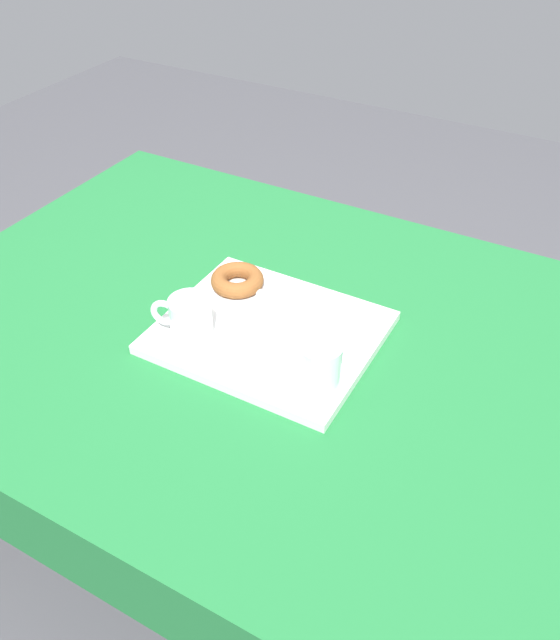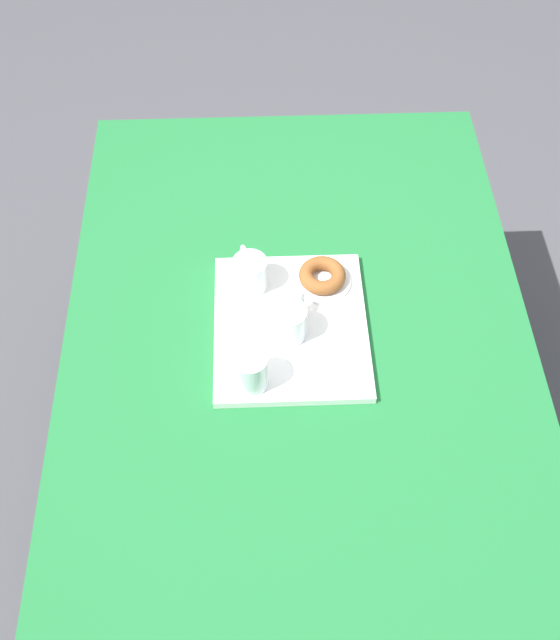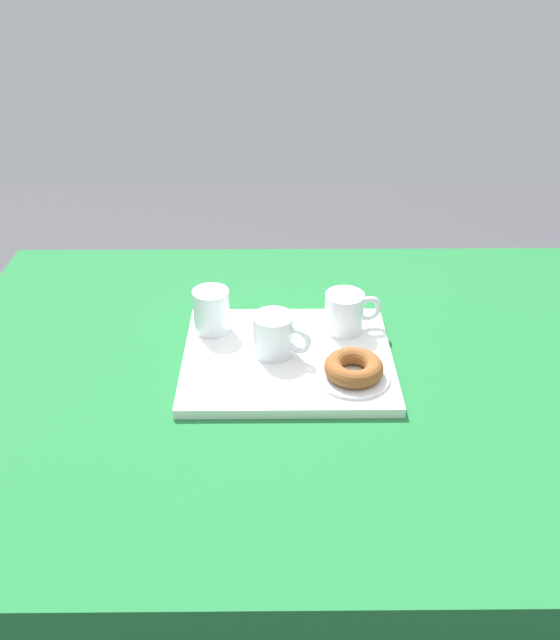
% 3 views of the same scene
% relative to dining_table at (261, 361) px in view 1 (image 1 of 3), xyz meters
% --- Properties ---
extents(ground_plane, '(6.00, 6.00, 0.00)m').
position_rel_dining_table_xyz_m(ground_plane, '(0.00, 0.00, -0.65)').
color(ground_plane, '#47474C').
extents(dining_table, '(1.42, 1.03, 0.74)m').
position_rel_dining_table_xyz_m(dining_table, '(0.00, 0.00, 0.00)').
color(dining_table, '#1E6B33').
rests_on(dining_table, ground).
extents(serving_tray, '(0.40, 0.33, 0.02)m').
position_rel_dining_table_xyz_m(serving_tray, '(0.03, -0.02, 0.10)').
color(serving_tray, white).
rests_on(serving_tray, dining_table).
extents(tea_mug_left, '(0.11, 0.08, 0.08)m').
position_rel_dining_table_xyz_m(tea_mug_left, '(0.05, -0.02, 0.15)').
color(tea_mug_left, white).
rests_on(tea_mug_left, serving_tray).
extents(tea_mug_right, '(0.12, 0.08, 0.08)m').
position_rel_dining_table_xyz_m(tea_mug_right, '(-0.09, -0.10, 0.15)').
color(tea_mug_right, white).
rests_on(tea_mug_right, serving_tray).
extents(water_glass_near, '(0.07, 0.07, 0.09)m').
position_rel_dining_table_xyz_m(water_glass_near, '(0.18, -0.11, 0.15)').
color(water_glass_near, white).
rests_on(water_glass_near, serving_tray).
extents(donut_plate_left, '(0.13, 0.13, 0.01)m').
position_rel_dining_table_xyz_m(donut_plate_left, '(-0.09, 0.06, 0.11)').
color(donut_plate_left, white).
rests_on(donut_plate_left, serving_tray).
extents(sugar_donut_left, '(0.11, 0.11, 0.03)m').
position_rel_dining_table_xyz_m(sugar_donut_left, '(-0.09, 0.06, 0.13)').
color(sugar_donut_left, brown).
rests_on(sugar_donut_left, donut_plate_left).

